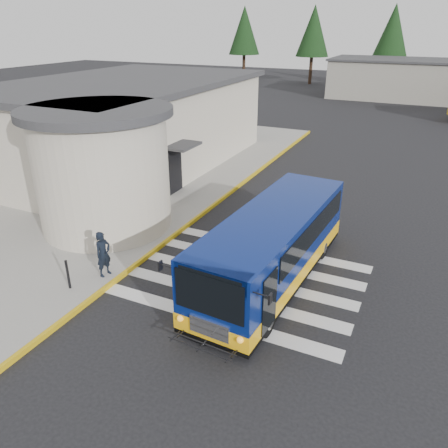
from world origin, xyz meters
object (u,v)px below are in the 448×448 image
at_px(pedestrian_b, 85,213).
at_px(bollard, 68,274).
at_px(pedestrian_a, 103,254).
at_px(transit_bus, 272,250).

xyz_separation_m(pedestrian_b, bollard, (2.29, -3.43, -0.32)).
bearing_deg(pedestrian_b, pedestrian_a, 9.82).
bearing_deg(transit_bus, bollard, -145.05).
bearing_deg(pedestrian_b, bollard, -7.06).
height_order(transit_bus, pedestrian_b, transit_bus).
relative_size(transit_bus, pedestrian_a, 5.60).
distance_m(pedestrian_a, bollard, 1.27).
relative_size(pedestrian_b, bollard, 1.65).
bearing_deg(transit_bus, pedestrian_a, -152.37).
relative_size(transit_bus, bollard, 8.81).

